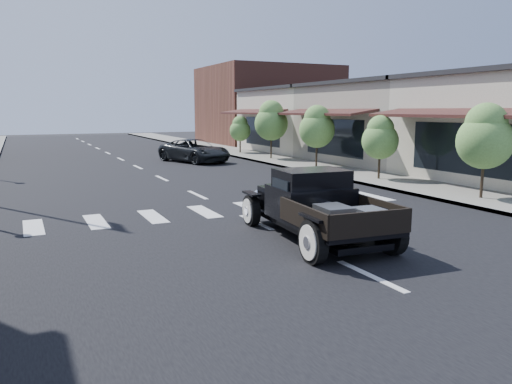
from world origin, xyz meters
name	(u,v)px	position (x,y,z in m)	size (l,w,h in m)	color
ground	(292,240)	(0.00, 0.00, 0.00)	(120.00, 120.00, 0.00)	black
road	(146,171)	(0.00, 15.00, 0.01)	(14.00, 80.00, 0.02)	black
road_markings	(174,185)	(0.00, 10.00, 0.00)	(12.00, 60.00, 0.06)	silver
sidewalk_right	(292,163)	(8.50, 15.00, 0.07)	(3.00, 80.00, 0.15)	gray
storefront_mid	(404,125)	(15.00, 13.00, 2.25)	(10.00, 9.00, 4.50)	#A39B89
storefront_far	(321,121)	(15.00, 22.00, 2.25)	(10.00, 9.00, 4.50)	#BCB19F
far_building_right	(268,106)	(15.50, 32.00, 3.50)	(11.00, 10.00, 7.00)	brown
small_tree_a	(484,153)	(8.30, 1.61, 1.69)	(1.85, 1.85, 3.08)	#55833C
small_tree_b	(380,148)	(8.30, 6.98, 1.47)	(1.58, 1.58, 2.63)	#55833C
small_tree_c	(317,137)	(8.30, 12.05, 1.70)	(1.86, 1.86, 3.09)	#55833C
small_tree_d	(271,130)	(8.30, 17.26, 1.86)	(2.05, 2.05, 3.42)	#55833C
small_tree_e	(240,135)	(8.30, 22.03, 1.38)	(1.47, 1.47, 2.45)	#55833C
hotrod_pickup	(315,205)	(0.51, -0.23, 0.86)	(2.32, 4.97, 1.72)	black
second_car	(195,151)	(3.69, 18.32, 0.68)	(2.26, 4.90, 1.36)	black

